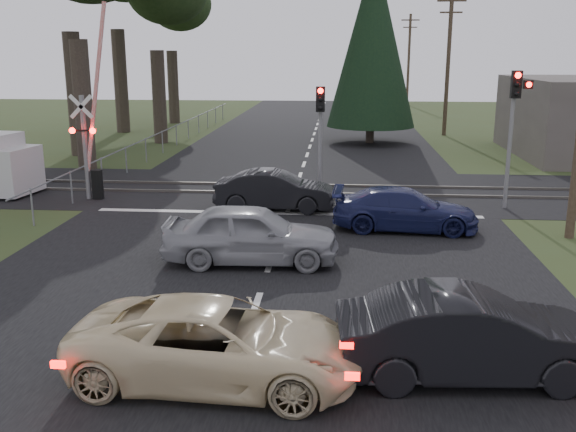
# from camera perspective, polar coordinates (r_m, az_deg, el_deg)

# --- Properties ---
(ground) EXTENTS (120.00, 120.00, 0.00)m
(ground) POSITION_cam_1_polar(r_m,az_deg,el_deg) (13.87, -2.91, -8.06)
(ground) COLOR #323E1C
(ground) RESTS_ON ground
(road) EXTENTS (14.00, 100.00, 0.01)m
(road) POSITION_cam_1_polar(r_m,az_deg,el_deg) (23.37, 0.29, 1.30)
(road) COLOR black
(road) RESTS_ON ground
(rail_corridor) EXTENTS (120.00, 8.00, 0.01)m
(rail_corridor) POSITION_cam_1_polar(r_m,az_deg,el_deg) (25.32, 0.64, 2.33)
(rail_corridor) COLOR black
(rail_corridor) RESTS_ON ground
(stop_line) EXTENTS (13.00, 0.35, 0.00)m
(stop_line) POSITION_cam_1_polar(r_m,az_deg,el_deg) (21.62, -0.07, 0.25)
(stop_line) COLOR silver
(stop_line) RESTS_ON ground
(rail_near) EXTENTS (120.00, 0.12, 0.10)m
(rail_near) POSITION_cam_1_polar(r_m,az_deg,el_deg) (24.53, 0.51, 2.04)
(rail_near) COLOR #59544C
(rail_near) RESTS_ON ground
(rail_far) EXTENTS (120.00, 0.12, 0.10)m
(rail_far) POSITION_cam_1_polar(r_m,az_deg,el_deg) (26.09, 0.76, 2.79)
(rail_far) COLOR #59544C
(rail_far) RESTS_ON ground
(crossing_signal) EXTENTS (1.62, 0.38, 6.96)m
(crossing_signal) POSITION_cam_1_polar(r_m,az_deg,el_deg) (24.44, -17.11, 6.14)
(crossing_signal) COLOR slate
(crossing_signal) RESTS_ON ground
(traffic_signal_right) EXTENTS (0.68, 0.48, 4.70)m
(traffic_signal_right) POSITION_cam_1_polar(r_m,az_deg,el_deg) (23.01, 19.51, 8.64)
(traffic_signal_right) COLOR slate
(traffic_signal_right) RESTS_ON ground
(traffic_signal_center) EXTENTS (0.32, 0.48, 4.10)m
(traffic_signal_center) POSITION_cam_1_polar(r_m,az_deg,el_deg) (23.52, 2.88, 8.29)
(traffic_signal_center) COLOR slate
(traffic_signal_center) RESTS_ON ground
(utility_pole_mid) EXTENTS (1.80, 0.26, 9.00)m
(utility_pole_mid) POSITION_cam_1_polar(r_m,az_deg,el_deg) (43.24, 14.05, 13.21)
(utility_pole_mid) COLOR #4C3D2D
(utility_pole_mid) RESTS_ON ground
(utility_pole_far) EXTENTS (1.80, 0.26, 9.00)m
(utility_pole_far) POSITION_cam_1_polar(r_m,az_deg,el_deg) (68.04, 10.69, 13.65)
(utility_pole_far) COLOR #4C3D2D
(utility_pole_far) RESTS_ON ground
(conifer_tree) EXTENTS (5.20, 5.20, 11.00)m
(conifer_tree) POSITION_cam_1_polar(r_m,az_deg,el_deg) (38.75, 7.55, 15.29)
(conifer_tree) COLOR #473D33
(conifer_tree) RESTS_ON ground
(fence_left) EXTENTS (0.10, 36.00, 1.20)m
(fence_left) POSITION_cam_1_polar(r_m,az_deg,el_deg) (36.85, -10.43, 5.88)
(fence_left) COLOR slate
(fence_left) RESTS_ON ground
(cream_coupe) EXTENTS (4.90, 2.45, 1.33)m
(cream_coupe) POSITION_cam_1_polar(r_m,az_deg,el_deg) (10.77, -6.27, -11.13)
(cream_coupe) COLOR beige
(cream_coupe) RESTS_ON ground
(dark_hatchback) EXTENTS (4.57, 1.87, 1.47)m
(dark_hatchback) POSITION_cam_1_polar(r_m,az_deg,el_deg) (11.19, 15.94, -10.22)
(dark_hatchback) COLOR black
(dark_hatchback) RESTS_ON ground
(silver_car) EXTENTS (4.56, 1.99, 1.53)m
(silver_car) POSITION_cam_1_polar(r_m,az_deg,el_deg) (16.45, -3.30, -1.61)
(silver_car) COLOR gray
(silver_car) RESTS_ON ground
(blue_sedan) EXTENTS (4.47, 2.01, 1.27)m
(blue_sedan) POSITION_cam_1_polar(r_m,az_deg,el_deg) (19.84, 10.34, 0.57)
(blue_sedan) COLOR #171C47
(blue_sedan) RESTS_ON ground
(dark_car_far) EXTENTS (4.15, 1.60, 1.35)m
(dark_car_far) POSITION_cam_1_polar(r_m,az_deg,el_deg) (22.01, -1.13, 2.27)
(dark_car_far) COLOR black
(dark_car_far) RESTS_ON ground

